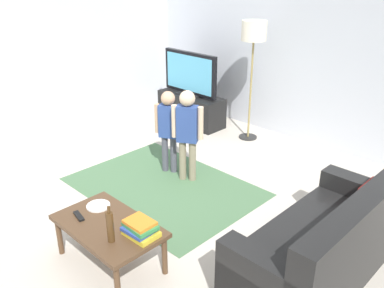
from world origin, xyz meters
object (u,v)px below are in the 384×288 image
Objects in this scene: bottle at (110,227)px; couch at (328,248)px; floor_lamp at (254,37)px; plate at (98,206)px; tv at (190,74)px; book_stack at (140,228)px; tv_remote at (79,216)px; tv_stand at (191,109)px; coffee_table at (109,229)px; child_near_tv at (169,125)px; child_center at (187,128)px.

couch is at bearing 46.74° from bottle.
floor_lamp reaches higher than couch.
floor_lamp is 3.38m from plate.
tv reaches higher than plate.
book_stack is 0.65m from tv_remote.
couch is (3.48, -1.88, 0.05)m from tv_stand.
tv_stand is 4.08× the size of book_stack.
bottle is 0.52m from tv_remote.
couch is 1.90m from coffee_table.
bottle is (-0.11, -0.22, 0.08)m from book_stack.
bottle is at bearing -54.87° from tv.
floor_lamp reaches higher than tv_stand.
child_near_tv is at bearing 130.50° from book_stack.
tv_stand is 1.09× the size of tv.
bottle is (-1.25, -1.33, 0.27)m from couch.
book_stack is (2.34, -2.98, 0.24)m from tv_stand.
child_near_tv is at bearing 124.33° from bottle.
tv_remote is at bearing -61.51° from tv_stand.
tv is 1.01× the size of child_near_tv.
couch is at bearing 32.02° from plate.
bottle is at bearing -71.32° from floor_lamp.
tv reaches higher than coffee_table.
floor_lamp is 1.86m from child_near_tv.
tv is at bearing 133.75° from child_center.
child_near_tv is at bearing 170.70° from couch.
plate reaches higher than tv_remote.
child_near_tv is (1.06, -1.46, -0.20)m from tv.
tv_stand is 0.67× the size of floor_lamp.
tv_remote is (0.35, -1.73, -0.27)m from child_center.
plate is at bearing -60.05° from tv_stand.
floor_lamp is 1.78× the size of coffee_table.
coffee_table is (2.02, -3.06, -0.48)m from tv.
couch reaches higher than coffee_table.
coffee_table is 3.40× the size of book_stack.
book_stack is at bearing -57.68° from child_center.
child_near_tv is 3.70× the size of book_stack.
child_center reaches higher than bottle.
tv_stand is at bearing 151.71° from couch.
child_center is at bearing 102.27° from plate.
bottle is at bearing 11.68° from tv_remote.
tv is 5.00× the size of plate.
tv_remote is at bearing -180.00° from bottle.
child_center is at bearing 116.13° from bottle.
plate is at bearing -77.73° from child_center.
coffee_table is at bearing -74.22° from floor_lamp.
couch is at bearing -10.89° from child_center.
floor_lamp is 1.53× the size of child_center.
child_near_tv is at bearing -91.50° from floor_lamp.
coffee_table is at bearing -56.60° from tv.
couch reaches higher than tv_remote.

